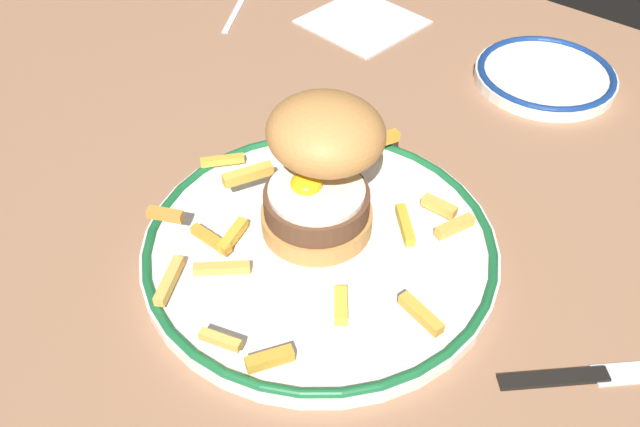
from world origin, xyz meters
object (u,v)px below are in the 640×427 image
(dinner_plate, at_px, (320,246))
(side_plate, at_px, (545,75))
(napkin, at_px, (363,21))
(knife, at_px, (602,374))
(burger, at_px, (322,165))

(dinner_plate, xyz_separation_m, side_plate, (0.03, 0.36, -0.00))
(side_plate, height_order, napkin, side_plate)
(knife, relative_size, napkin, 1.10)
(dinner_plate, xyz_separation_m, knife, (0.23, 0.03, -0.01))
(burger, bearing_deg, napkin, 121.08)
(burger, xyz_separation_m, side_plate, (0.05, 0.34, -0.07))
(dinner_plate, relative_size, napkin, 2.34)
(burger, xyz_separation_m, napkin, (-0.19, 0.32, -0.07))
(dinner_plate, bearing_deg, burger, 125.87)
(dinner_plate, xyz_separation_m, burger, (-0.02, 0.02, 0.07))
(knife, bearing_deg, napkin, 145.31)
(knife, bearing_deg, side_plate, 121.97)
(burger, distance_m, side_plate, 0.35)
(dinner_plate, distance_m, burger, 0.07)
(side_plate, distance_m, knife, 0.38)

